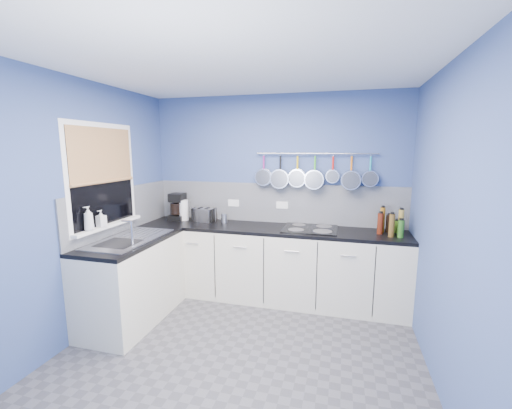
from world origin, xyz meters
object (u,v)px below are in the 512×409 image
at_px(coffee_maker, 177,207).
at_px(canister, 224,218).
at_px(soap_bottle_a, 89,219).
at_px(soap_bottle_b, 101,218).
at_px(toaster, 204,215).
at_px(hob, 310,228).
at_px(paper_towel, 184,210).

xyz_separation_m(coffee_maker, canister, (0.67, -0.01, -0.12)).
xyz_separation_m(soap_bottle_a, soap_bottle_b, (0.00, 0.17, -0.03)).
height_order(soap_bottle_a, toaster, soap_bottle_a).
relative_size(soap_bottle_a, hob, 0.38).
bearing_deg(coffee_maker, soap_bottle_b, -103.91).
distance_m(soap_bottle_a, canister, 1.60).
bearing_deg(soap_bottle_b, coffee_maker, 78.14).
height_order(coffee_maker, hob, coffee_maker).
bearing_deg(paper_towel, hob, -2.09).
bearing_deg(paper_towel, soap_bottle_b, -106.84).
bearing_deg(paper_towel, coffee_maker, 176.78).
relative_size(paper_towel, hob, 0.43).
relative_size(paper_towel, toaster, 0.98).
relative_size(toaster, canister, 2.37).
bearing_deg(coffee_maker, soap_bottle_a, -102.42).
relative_size(coffee_maker, canister, 3.07).
distance_m(toaster, hob, 1.39).
bearing_deg(soap_bottle_b, paper_towel, 73.16).
distance_m(canister, hob, 1.10).
xyz_separation_m(soap_bottle_b, hob, (2.01, 1.07, -0.23)).
bearing_deg(canister, coffee_maker, 179.00).
bearing_deg(soap_bottle_a, soap_bottle_b, 90.00).
bearing_deg(paper_towel, toaster, -1.02).
bearing_deg(toaster, paper_towel, -166.89).
bearing_deg(soap_bottle_a, canister, 54.78).
distance_m(paper_towel, hob, 1.68).
height_order(soap_bottle_a, paper_towel, soap_bottle_a).
distance_m(toaster, canister, 0.28).
bearing_deg(paper_towel, soap_bottle_a, -104.76).
relative_size(soap_bottle_a, soap_bottle_b, 1.39).
xyz_separation_m(canister, hob, (1.10, -0.06, -0.05)).
bearing_deg(hob, paper_towel, 177.91).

